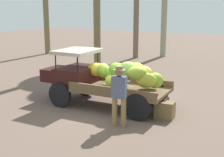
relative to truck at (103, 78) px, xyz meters
The scene contains 4 objects.
ground_plane 1.12m from the truck, behind, with size 60.00×60.00×0.00m, color brown.
truck is the anchor object (origin of this frame).
farmer 1.90m from the truck, 137.73° to the left, with size 0.53×0.49×1.72m.
wooden_crate 2.37m from the truck, behind, with size 0.56×0.40×0.51m, color brown.
Camera 1 is at (-5.10, 8.35, 3.29)m, focal length 49.97 mm.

